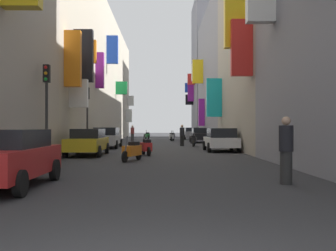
# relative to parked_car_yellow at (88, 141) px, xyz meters

# --- Properties ---
(ground_plane) EXTENTS (140.00, 140.00, 0.00)m
(ground_plane) POSITION_rel_parked_car_yellow_xyz_m (3.69, 12.06, -0.75)
(ground_plane) COLOR #2D2D30
(building_left_mid_b) EXTENTS (7.29, 28.97, 13.66)m
(building_left_mid_b) POSITION_rel_parked_car_yellow_xyz_m (-4.30, 27.58, 6.08)
(building_left_mid_b) COLOR #BCB29E
(building_left_mid_b) RESTS_ON ground
(building_right_mid_a) EXTENTS (7.40, 13.49, 15.16)m
(building_right_mid_a) POSITION_rel_parked_car_yellow_xyz_m (11.68, 5.35, 6.82)
(building_right_mid_a) COLOR #9E9384
(building_right_mid_a) RESTS_ON ground
(building_right_mid_b) EXTENTS (7.30, 18.55, 14.07)m
(building_right_mid_b) POSITION_rel_parked_car_yellow_xyz_m (11.68, 21.39, 6.28)
(building_right_mid_b) COLOR gray
(building_right_mid_b) RESTS_ON ground
(building_right_far) EXTENTS (7.18, 10.07, 19.98)m
(building_right_far) POSITION_rel_parked_car_yellow_xyz_m (11.68, 37.03, 9.23)
(building_right_far) COLOR gray
(building_right_far) RESTS_ON ground
(parked_car_yellow) EXTENTS (1.85, 4.46, 1.42)m
(parked_car_yellow) POSITION_rel_parked_car_yellow_xyz_m (0.00, 0.00, 0.00)
(parked_car_yellow) COLOR gold
(parked_car_yellow) RESTS_ON ground
(parked_car_grey) EXTENTS (1.94, 4.49, 1.45)m
(parked_car_grey) POSITION_rel_parked_car_yellow_xyz_m (7.63, 27.87, 0.02)
(parked_car_grey) COLOR slate
(parked_car_grey) RESTS_ON ground
(parked_car_silver) EXTENTS (1.97, 4.45, 1.48)m
(parked_car_silver) POSITION_rel_parked_car_yellow_xyz_m (-0.08, 7.74, 0.02)
(parked_car_silver) COLOR #B7B7BC
(parked_car_silver) RESTS_ON ground
(parked_car_black) EXTENTS (1.86, 3.94, 1.43)m
(parked_car_black) POSITION_rel_parked_car_yellow_xyz_m (7.73, 17.80, 0.00)
(parked_car_black) COLOR black
(parked_car_black) RESTS_ON ground
(parked_car_red) EXTENTS (1.92, 4.17, 1.46)m
(parked_car_red) POSITION_rel_parked_car_yellow_xyz_m (0.05, -11.32, 0.02)
(parked_car_red) COLOR #B21E1E
(parked_car_red) RESTS_ON ground
(parked_car_white) EXTENTS (1.95, 3.93, 1.44)m
(parked_car_white) POSITION_rel_parked_car_yellow_xyz_m (7.66, 3.37, 0.00)
(parked_car_white) COLOR white
(parked_car_white) RESTS_ON ground
(scooter_orange) EXTENTS (0.82, 1.91, 1.13)m
(scooter_orange) POSITION_rel_parked_car_yellow_xyz_m (2.64, -3.54, -0.29)
(scooter_orange) COLOR orange
(scooter_orange) RESTS_ON ground
(scooter_white) EXTENTS (0.70, 1.74, 1.13)m
(scooter_white) POSITION_rel_parked_car_yellow_xyz_m (5.14, 24.57, -0.29)
(scooter_white) COLOR silver
(scooter_white) RESTS_ON ground
(scooter_red) EXTENTS (0.70, 1.80, 1.13)m
(scooter_red) POSITION_rel_parked_car_yellow_xyz_m (3.12, -0.05, -0.29)
(scooter_red) COLOR red
(scooter_red) RESTS_ON ground
(scooter_silver) EXTENTS (0.65, 1.75, 1.13)m
(scooter_silver) POSITION_rel_parked_car_yellow_xyz_m (5.13, 22.42, -0.29)
(scooter_silver) COLOR #ADADB2
(scooter_silver) RESTS_ON ground
(scooter_green) EXTENTS (0.72, 1.79, 1.13)m
(scooter_green) POSITION_rel_parked_car_yellow_xyz_m (2.11, 28.61, -0.29)
(scooter_green) COLOR #287F3D
(scooter_green) RESTS_ON ground
(scooter_black) EXTENTS (0.60, 1.94, 1.13)m
(scooter_black) POSITION_rel_parked_car_yellow_xyz_m (6.46, 9.59, -0.29)
(scooter_black) COLOR black
(scooter_black) RESTS_ON ground
(pedestrian_crossing) EXTENTS (0.52, 0.52, 1.70)m
(pedestrian_crossing) POSITION_rel_parked_car_yellow_xyz_m (5.59, 10.43, 0.10)
(pedestrian_crossing) COLOR black
(pedestrian_crossing) RESTS_ON ground
(pedestrian_near_left) EXTENTS (0.50, 0.50, 1.80)m
(pedestrian_near_left) POSITION_rel_parked_car_yellow_xyz_m (7.28, -10.84, 0.15)
(pedestrian_near_left) COLOR #2A2A2A
(pedestrian_near_left) RESTS_ON ground
(pedestrian_near_right) EXTENTS (0.51, 0.51, 1.69)m
(pedestrian_near_right) POSITION_rel_parked_car_yellow_xyz_m (0.93, 19.64, 0.09)
(pedestrian_near_right) COLOR #343434
(pedestrian_near_right) RESTS_ON ground
(traffic_light_near_corner) EXTENTS (0.26, 0.34, 4.11)m
(traffic_light_near_corner) POSITION_rel_parked_car_yellow_xyz_m (-0.94, 4.85, 2.06)
(traffic_light_near_corner) COLOR #2D2D2D
(traffic_light_near_corner) RESTS_ON ground
(traffic_light_far_corner) EXTENTS (0.26, 0.34, 4.16)m
(traffic_light_far_corner) POSITION_rel_parked_car_yellow_xyz_m (-0.92, -4.44, 2.09)
(traffic_light_far_corner) COLOR #2D2D2D
(traffic_light_far_corner) RESTS_ON ground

